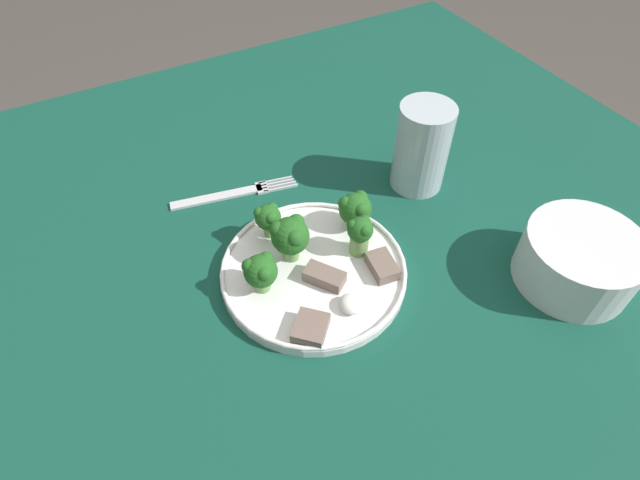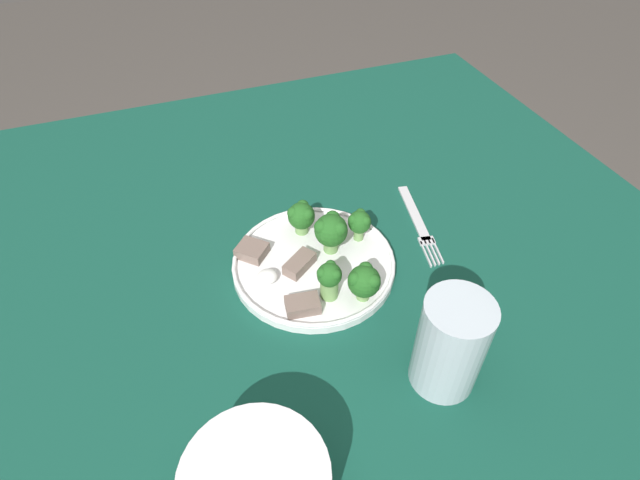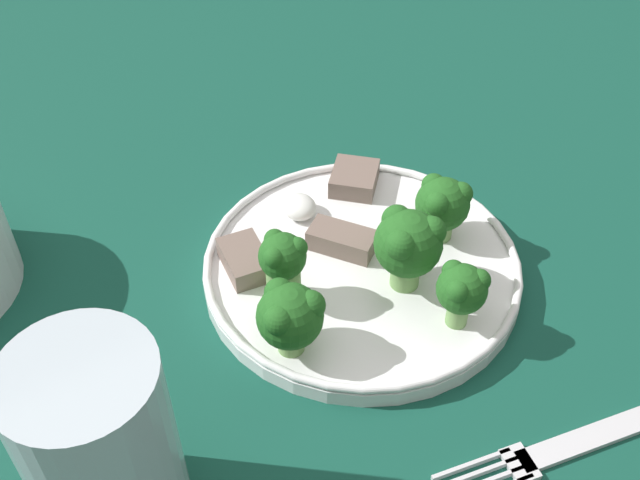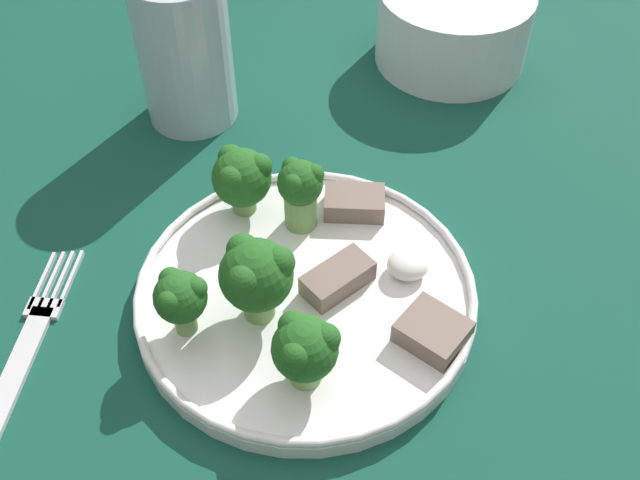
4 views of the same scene
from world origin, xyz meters
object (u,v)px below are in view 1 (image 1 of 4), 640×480
Objects in this scene: fork at (234,194)px; cream_bowl at (578,261)px; dinner_plate at (314,271)px; drinking_glass at (421,152)px.

fork is 0.47m from cream_bowl.
cream_bowl reaches higher than fork.
dinner_plate is 0.19m from fork.
dinner_plate is at bearing -69.31° from drinking_glass.
fork is at bearing -170.26° from dinner_plate.
fork is (-0.19, -0.03, -0.01)m from dinner_plate.
cream_bowl is (0.16, 0.28, 0.02)m from dinner_plate.
fork is at bearing -112.90° from drinking_glass.
drinking_glass is (-0.24, -0.06, 0.02)m from cream_bowl.
cream_bowl reaches higher than dinner_plate.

